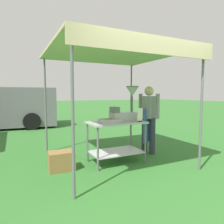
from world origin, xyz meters
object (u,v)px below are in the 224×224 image
donut_fryer (126,108)px  menu_sign (140,116)px  supply_crate (61,161)px  stall_canopy (114,55)px  donut_cart (116,133)px  donut_tray (109,121)px  vendor (149,116)px

donut_fryer → menu_sign: 0.38m
supply_crate → stall_canopy: bearing=2.1°
stall_canopy → menu_sign: 1.36m
donut_cart → donut_fryer: size_ratio=1.57×
stall_canopy → donut_tray: bearing=-142.3°
donut_tray → vendor: vendor is taller
menu_sign → supply_crate: bearing=170.0°
donut_fryer → stall_canopy: bearing=176.3°
donut_fryer → supply_crate: donut_fryer is taller
donut_fryer → vendor: vendor is taller
donut_cart → vendor: size_ratio=0.72×
vendor → supply_crate: 2.25m
stall_canopy → donut_cart: size_ratio=2.29×
donut_cart → menu_sign: size_ratio=4.14×
donut_fryer → menu_sign: size_ratio=2.64×
donut_cart → donut_tray: size_ratio=3.02×
donut_tray → vendor: 1.20m
vendor → donut_cart: bearing=-166.5°
stall_canopy → menu_sign: (0.44, -0.32, -1.25)m
menu_sign → supply_crate: menu_sign is taller
donut_tray → supply_crate: 1.19m
stall_canopy → supply_crate: 2.34m
donut_cart → donut_fryer: 0.59m
stall_canopy → donut_fryer: stall_canopy is taller
donut_fryer → vendor: bearing=12.3°
stall_canopy → donut_fryer: (0.27, -0.02, -1.09)m
stall_canopy → donut_fryer: bearing=-3.7°
vendor → supply_crate: bearing=-175.1°
donut_tray → supply_crate: (-0.96, 0.09, -0.70)m
stall_canopy → donut_tray: size_ratio=6.92×
menu_sign → vendor: vendor is taller
menu_sign → supply_crate: 1.78m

